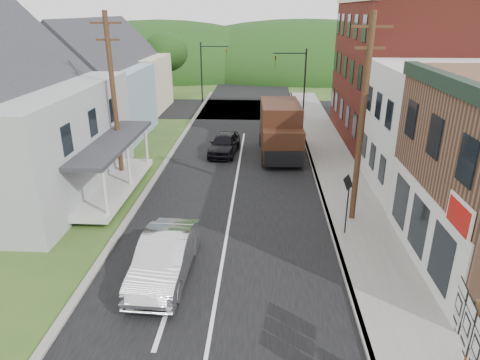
# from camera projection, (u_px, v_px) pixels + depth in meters

# --- Properties ---
(ground) EXTENTS (120.00, 120.00, 0.00)m
(ground) POSITION_uv_depth(u_px,v_px,m) (223.00, 258.00, 16.68)
(ground) COLOR #2D4719
(ground) RESTS_ON ground
(road) EXTENTS (9.00, 90.00, 0.02)m
(road) POSITION_uv_depth(u_px,v_px,m) (238.00, 169.00, 25.96)
(road) COLOR black
(road) RESTS_ON ground
(cross_road) EXTENTS (60.00, 9.00, 0.02)m
(cross_road) POSITION_uv_depth(u_px,v_px,m) (248.00, 109.00, 41.73)
(cross_road) COLOR black
(cross_road) RESTS_ON ground
(sidewalk_right) EXTENTS (2.80, 55.00, 0.15)m
(sidewalk_right) POSITION_uv_depth(u_px,v_px,m) (342.00, 182.00, 23.77)
(sidewalk_right) COLOR slate
(sidewalk_right) RESTS_ON ground
(curb_right) EXTENTS (0.20, 55.00, 0.15)m
(curb_right) POSITION_uv_depth(u_px,v_px,m) (317.00, 182.00, 23.84)
(curb_right) COLOR slate
(curb_right) RESTS_ON ground
(curb_left) EXTENTS (0.30, 55.00, 0.12)m
(curb_left) POSITION_uv_depth(u_px,v_px,m) (155.00, 179.00, 24.32)
(curb_left) COLOR slate
(curb_left) RESTS_ON ground
(storefront_white) EXTENTS (8.00, 7.00, 6.50)m
(storefront_white) POSITION_uv_depth(u_px,v_px,m) (455.00, 131.00, 21.86)
(storefront_white) COLOR silver
(storefront_white) RESTS_ON ground
(storefront_red) EXTENTS (8.00, 12.00, 10.00)m
(storefront_red) POSITION_uv_depth(u_px,v_px,m) (404.00, 71.00, 30.03)
(storefront_red) COLOR maroon
(storefront_red) RESTS_ON ground
(house_blue) EXTENTS (7.14, 8.16, 7.28)m
(house_blue) POSITION_uv_depth(u_px,v_px,m) (96.00, 87.00, 31.65)
(house_blue) COLOR #7C93A9
(house_blue) RESTS_ON ground
(house_cream) EXTENTS (7.14, 8.16, 7.28)m
(house_cream) POSITION_uv_depth(u_px,v_px,m) (126.00, 71.00, 40.03)
(house_cream) COLOR beige
(house_cream) RESTS_ON ground
(utility_pole_right) EXTENTS (1.60, 0.26, 9.00)m
(utility_pole_right) POSITION_uv_depth(u_px,v_px,m) (362.00, 121.00, 17.92)
(utility_pole_right) COLOR #472D19
(utility_pole_right) RESTS_ON ground
(utility_pole_left) EXTENTS (1.60, 0.26, 9.00)m
(utility_pole_left) POSITION_uv_depth(u_px,v_px,m) (114.00, 98.00, 22.71)
(utility_pole_left) COLOR #472D19
(utility_pole_left) RESTS_ON ground
(traffic_signal_right) EXTENTS (2.87, 0.20, 6.00)m
(traffic_signal_right) POSITION_uv_depth(u_px,v_px,m) (297.00, 75.00, 36.88)
(traffic_signal_right) COLOR black
(traffic_signal_right) RESTS_ON ground
(traffic_signal_left) EXTENTS (2.87, 0.20, 6.00)m
(traffic_signal_left) POSITION_uv_depth(u_px,v_px,m) (208.00, 65.00, 43.81)
(traffic_signal_left) COLOR black
(traffic_signal_left) RESTS_ON ground
(tree_left_c) EXTENTS (5.80, 5.80, 8.41)m
(tree_left_c) POSITION_uv_depth(u_px,v_px,m) (7.00, 51.00, 34.01)
(tree_left_c) COLOR #382616
(tree_left_c) RESTS_ON ground
(tree_left_d) EXTENTS (4.80, 4.80, 6.94)m
(tree_left_d) POSITION_uv_depth(u_px,v_px,m) (165.00, 52.00, 45.03)
(tree_left_d) COLOR #382616
(tree_left_d) RESTS_ON ground
(forested_ridge) EXTENTS (90.00, 30.00, 16.00)m
(forested_ridge) POSITION_uv_depth(u_px,v_px,m) (255.00, 71.00, 67.71)
(forested_ridge) COLOR black
(forested_ridge) RESTS_ON ground
(silver_sedan) EXTENTS (1.85, 4.92, 1.61)m
(silver_sedan) POSITION_uv_depth(u_px,v_px,m) (165.00, 258.00, 15.18)
(silver_sedan) COLOR #B8B8BD
(silver_sedan) RESTS_ON ground
(dark_sedan) EXTENTS (2.12, 4.34, 1.43)m
(dark_sedan) POSITION_uv_depth(u_px,v_px,m) (224.00, 144.00, 28.45)
(dark_sedan) COLOR black
(dark_sedan) RESTS_ON ground
(delivery_van) EXTENTS (2.76, 6.20, 3.41)m
(delivery_van) POSITION_uv_depth(u_px,v_px,m) (280.00, 130.00, 27.81)
(delivery_van) COLOR #32180D
(delivery_van) RESTS_ON ground
(route_sign_cluster) EXTENTS (0.38, 1.90, 3.36)m
(route_sign_cluster) POSITION_uv_depth(u_px,v_px,m) (465.00, 346.00, 9.11)
(route_sign_cluster) COLOR #472D19
(route_sign_cluster) RESTS_ON sidewalk_right
(warning_sign) EXTENTS (0.29, 0.70, 2.68)m
(warning_sign) POSITION_uv_depth(u_px,v_px,m) (348.00, 196.00, 17.61)
(warning_sign) COLOR black
(warning_sign) RESTS_ON sidewalk_right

